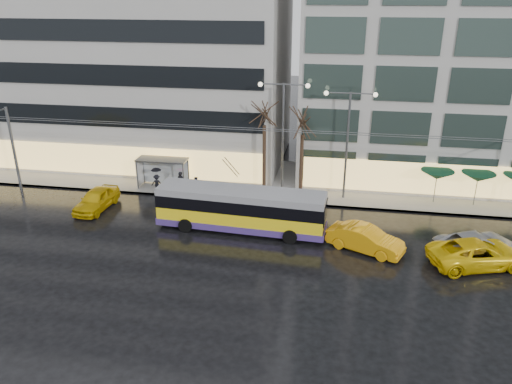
% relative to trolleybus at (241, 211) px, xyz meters
% --- Properties ---
extents(ground, '(140.00, 140.00, 0.00)m').
position_rel_trolleybus_xyz_m(ground, '(0.04, -4.05, -1.47)').
color(ground, black).
rests_on(ground, ground).
extents(sidewalk, '(80.00, 10.00, 0.15)m').
position_rel_trolleybus_xyz_m(sidewalk, '(2.04, 9.95, -1.40)').
color(sidewalk, gray).
rests_on(sidewalk, ground).
extents(kerb, '(80.00, 0.10, 0.15)m').
position_rel_trolleybus_xyz_m(kerb, '(2.04, 5.00, -1.40)').
color(kerb, slate).
rests_on(kerb, ground).
extents(building_left, '(34.00, 14.00, 22.00)m').
position_rel_trolleybus_xyz_m(building_left, '(-15.96, 14.95, 9.68)').
color(building_left, '#ACAAA5').
rests_on(building_left, sidewalk).
extents(building_right, '(32.00, 14.00, 25.00)m').
position_rel_trolleybus_xyz_m(building_right, '(19.04, 14.95, 11.18)').
color(building_right, '#ACAAA5').
rests_on(building_right, sidewalk).
extents(trolleybus, '(11.88, 4.91, 5.45)m').
position_rel_trolleybus_xyz_m(trolleybus, '(0.00, 0.00, 0.00)').
color(trolleybus, yellow).
rests_on(trolleybus, ground).
extents(catenary, '(42.24, 5.12, 7.00)m').
position_rel_trolleybus_xyz_m(catenary, '(1.04, 3.88, 2.78)').
color(catenary, '#595B60').
rests_on(catenary, ground).
extents(bus_shelter, '(4.20, 1.60, 2.51)m').
position_rel_trolleybus_xyz_m(bus_shelter, '(-8.34, 6.63, 0.49)').
color(bus_shelter, '#595B60').
rests_on(bus_shelter, sidewalk).
extents(street_lamp_near, '(3.96, 0.36, 9.03)m').
position_rel_trolleybus_xyz_m(street_lamp_near, '(2.04, 6.75, 4.52)').
color(street_lamp_near, '#595B60').
rests_on(street_lamp_near, sidewalk).
extents(street_lamp_far, '(3.96, 0.36, 8.53)m').
position_rel_trolleybus_xyz_m(street_lamp_far, '(7.04, 6.75, 4.24)').
color(street_lamp_far, '#595B60').
rests_on(street_lamp_far, sidewalk).
extents(tree_a, '(3.20, 3.20, 8.40)m').
position_rel_trolleybus_xyz_m(tree_a, '(0.54, 6.95, 5.61)').
color(tree_a, black).
rests_on(tree_a, sidewalk).
extents(tree_b, '(3.20, 3.20, 7.70)m').
position_rel_trolleybus_xyz_m(tree_b, '(3.54, 7.15, 4.92)').
color(tree_b, black).
rests_on(tree_b, sidewalk).
extents(parasol_a, '(2.50, 2.50, 2.65)m').
position_rel_trolleybus_xyz_m(parasol_a, '(14.04, 6.95, 0.97)').
color(parasol_a, '#595B60').
rests_on(parasol_a, sidewalk).
extents(parasol_b, '(2.50, 2.50, 2.65)m').
position_rel_trolleybus_xyz_m(parasol_b, '(17.04, 6.95, 0.97)').
color(parasol_b, '#595B60').
rests_on(parasol_b, sidewalk).
extents(taxi_a, '(2.21, 4.83, 1.60)m').
position_rel_trolleybus_xyz_m(taxi_a, '(-11.61, 1.59, -0.67)').
color(taxi_a, gold).
rests_on(taxi_a, ground).
extents(taxi_b, '(5.21, 3.57, 1.63)m').
position_rel_trolleybus_xyz_m(taxi_b, '(8.49, -1.58, -0.66)').
color(taxi_b, '#FFA70D').
rests_on(taxi_b, ground).
extents(taxi_c, '(6.50, 4.41, 1.65)m').
position_rel_trolleybus_xyz_m(taxi_c, '(15.19, -2.34, -0.65)').
color(taxi_c, yellow).
rests_on(taxi_c, ground).
extents(sedan_silver, '(5.83, 4.14, 1.48)m').
position_rel_trolleybus_xyz_m(sedan_silver, '(15.46, -0.98, -0.74)').
color(sedan_silver, '#A5A5AA').
rests_on(sedan_silver, ground).
extents(pedestrian_a, '(1.23, 1.24, 2.19)m').
position_rel_trolleybus_xyz_m(pedestrian_a, '(-6.05, 5.35, 0.09)').
color(pedestrian_a, black).
rests_on(pedestrian_a, sidewalk).
extents(pedestrian_b, '(0.89, 0.79, 1.51)m').
position_rel_trolleybus_xyz_m(pedestrian_b, '(-4.82, 5.35, -0.57)').
color(pedestrian_b, black).
rests_on(pedestrian_b, sidewalk).
extents(pedestrian_c, '(1.04, 0.93, 2.11)m').
position_rel_trolleybus_xyz_m(pedestrian_c, '(-8.13, 5.37, -0.20)').
color(pedestrian_c, black).
rests_on(pedestrian_c, sidewalk).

